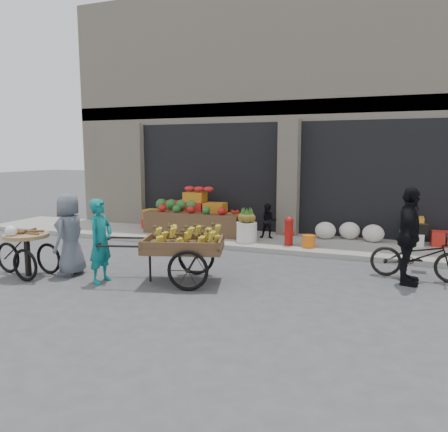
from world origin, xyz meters
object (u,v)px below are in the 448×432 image
at_px(orange_bucket, 309,241).
at_px(vendor_grey, 70,234).
at_px(cyclist, 409,236).
at_px(fire_hydrant, 289,230).
at_px(bicycle, 418,256).
at_px(vendor_woman, 101,241).
at_px(pineapple_bin, 247,232).
at_px(tricycle_cart, 27,247).
at_px(banana_cart, 181,243).
at_px(seated_person, 268,221).

distance_m(orange_bucket, vendor_grey, 5.44).
bearing_deg(cyclist, vendor_grey, 109.83).
xyz_separation_m(fire_hydrant, bicycle, (2.83, -1.58, -0.05)).
relative_size(orange_bucket, bicycle, 0.19).
bearing_deg(vendor_woman, cyclist, -70.41).
bearing_deg(vendor_woman, pineapple_bin, -21.70).
xyz_separation_m(orange_bucket, bicycle, (2.33, -1.53, 0.18)).
distance_m(fire_hydrant, vendor_grey, 5.09).
height_order(tricycle_cart, bicycle, tricycle_cart).
bearing_deg(orange_bucket, banana_cart, -118.36).
bearing_deg(fire_hydrant, seated_person, 137.12).
xyz_separation_m(pineapple_bin, orange_bucket, (1.60, -0.10, -0.10)).
bearing_deg(bicycle, banana_cart, 117.87).
relative_size(fire_hydrant, orange_bucket, 2.22).
bearing_deg(vendor_grey, pineapple_bin, 140.28).
xyz_separation_m(fire_hydrant, vendor_grey, (-3.53, -3.66, 0.30)).
height_order(pineapple_bin, tricycle_cart, tricycle_cart).
height_order(orange_bucket, seated_person, seated_person).
relative_size(seated_person, vendor_woman, 0.60).
relative_size(orange_bucket, cyclist, 0.18).
height_order(pineapple_bin, bicycle, bicycle).
relative_size(orange_bucket, banana_cart, 0.12).
height_order(vendor_woman, bicycle, vendor_woman).
distance_m(fire_hydrant, tricycle_cart, 5.87).
xyz_separation_m(bicycle, cyclist, (-0.20, -0.40, 0.44)).
distance_m(tricycle_cart, bicycle, 7.49).
bearing_deg(cyclist, banana_cart, 113.88).
distance_m(pineapple_bin, banana_cart, 3.42).
xyz_separation_m(fire_hydrant, orange_bucket, (0.50, -0.05, -0.23)).
bearing_deg(seated_person, bicycle, -42.31).
relative_size(tricycle_cart, cyclist, 0.81).
bearing_deg(vendor_woman, banana_cart, -69.43).
height_order(bicycle, cyclist, cyclist).
distance_m(seated_person, banana_cart, 4.04).
bearing_deg(fire_hydrant, banana_cart, -110.92).
distance_m(vendor_woman, bicycle, 5.95).
height_order(tricycle_cart, cyclist, cyclist).
bearing_deg(vendor_woman, bicycle, -67.42).
height_order(orange_bucket, vendor_grey, vendor_grey).
xyz_separation_m(fire_hydrant, vendor_woman, (-2.65, -3.86, 0.28)).
distance_m(banana_cart, tricycle_cart, 3.06).
distance_m(orange_bucket, seated_person, 1.42).
bearing_deg(vendor_woman, orange_bucket, -39.63).
height_order(orange_bucket, tricycle_cart, tricycle_cart).
distance_m(seated_person, vendor_grey, 5.16).
bearing_deg(orange_bucket, vendor_grey, -138.17).
bearing_deg(orange_bucket, seated_person, 149.74).
bearing_deg(bicycle, cyclist, 158.03).
distance_m(pineapple_bin, orange_bucket, 1.61).
height_order(pineapple_bin, vendor_grey, vendor_grey).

